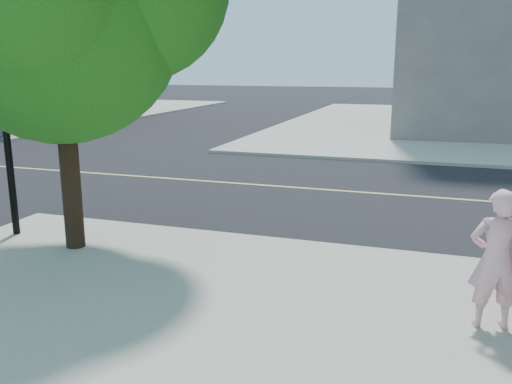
% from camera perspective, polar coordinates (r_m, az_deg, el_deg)
% --- Properties ---
extents(ground, '(140.00, 140.00, 0.00)m').
position_cam_1_polar(ground, '(11.63, -18.12, -3.10)').
color(ground, black).
rests_on(ground, ground).
extents(road_ew, '(140.00, 9.00, 0.01)m').
position_cam_1_polar(road_ew, '(15.35, -8.22, 1.33)').
color(road_ew, black).
rests_on(road_ew, ground).
extents(man_on_phone, '(0.68, 0.53, 1.67)m').
position_cam_1_polar(man_on_phone, '(6.87, 23.85, -6.50)').
color(man_on_phone, '#E7ADBE').
rests_on(man_on_phone, sidewalk_se).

